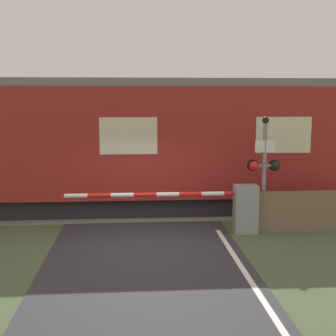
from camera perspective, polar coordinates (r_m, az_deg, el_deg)
ground_plane at (r=11.53m, az=-2.81°, el=-9.23°), size 80.00×80.00×0.00m
track_bed at (r=14.95m, az=-3.16°, el=-5.03°), size 36.00×3.20×0.13m
train at (r=14.61m, az=-4.78°, el=2.86°), size 16.21×2.76×4.09m
crossing_barrier at (r=12.39m, az=7.89°, el=-4.70°), size 5.09×0.44×1.27m
signal_post at (r=12.46m, az=11.66°, el=0.13°), size 0.88×0.26×3.05m
roadside_fence at (r=12.90m, az=16.01°, el=-5.11°), size 3.70×0.06×1.10m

